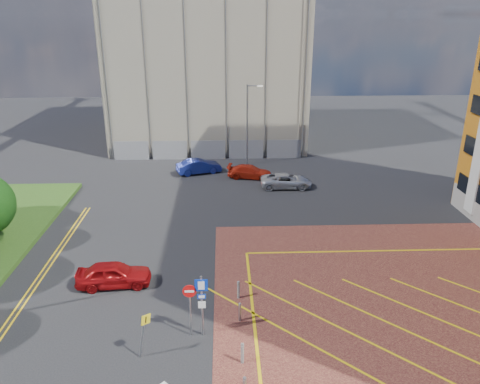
{
  "coord_description": "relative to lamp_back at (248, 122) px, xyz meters",
  "views": [
    {
      "loc": [
        1.58,
        -17.45,
        14.3
      ],
      "look_at": [
        2.33,
        2.74,
        6.6
      ],
      "focal_mm": 35.0,
      "sensor_mm": 36.0,
      "label": 1
    }
  ],
  "objects": [
    {
      "name": "ground",
      "position": [
        -4.08,
        -28.0,
        -4.36
      ],
      "size": [
        140.0,
        140.0,
        0.0
      ],
      "primitive_type": "plane",
      "color": "black",
      "rests_on": "ground"
    },
    {
      "name": "lamp_back",
      "position": [
        0.0,
        0.0,
        0.0
      ],
      "size": [
        1.53,
        0.16,
        8.0
      ],
      "color": "#9EA0A8",
      "rests_on": "ground"
    },
    {
      "name": "sign_cluster",
      "position": [
        -3.78,
        -27.02,
        -2.41
      ],
      "size": [
        1.17,
        0.12,
        3.2
      ],
      "color": "#9EA0A8",
      "rests_on": "ground"
    },
    {
      "name": "warning_sign",
      "position": [
        -6.07,
        -28.45,
        -2.93
      ],
      "size": [
        0.64,
        0.4,
        2.25
      ],
      "color": "#9EA0A8",
      "rests_on": "ground"
    },
    {
      "name": "bollard_row",
      "position": [
        -1.78,
        -29.67,
        -3.89
      ],
      "size": [
        0.14,
        11.14,
        0.9
      ],
      "color": "#9EA0A8",
      "rests_on": "forecourt"
    },
    {
      "name": "construction_building",
      "position": [
        -4.08,
        12.0,
        6.64
      ],
      "size": [
        21.2,
        19.2,
        22.0
      ],
      "primitive_type": "cube",
      "color": "gray",
      "rests_on": "ground"
    },
    {
      "name": "construction_fence",
      "position": [
        -3.08,
        2.0,
        -3.36
      ],
      "size": [
        21.6,
        0.06,
        2.0
      ],
      "primitive_type": "cube",
      "color": "gray",
      "rests_on": "ground"
    },
    {
      "name": "car_red_left",
      "position": [
        -8.71,
        -22.44,
        -3.66
      ],
      "size": [
        4.23,
        1.98,
        1.4
      ],
      "primitive_type": "imported",
      "rotation": [
        0.0,
        0.0,
        1.65
      ],
      "color": "#9C0D0F",
      "rests_on": "ground"
    },
    {
      "name": "car_blue_back",
      "position": [
        -4.84,
        -2.74,
        -3.66
      ],
      "size": [
        4.47,
        2.71,
        1.39
      ],
      "primitive_type": "imported",
      "rotation": [
        0.0,
        0.0,
        1.89
      ],
      "color": "navy",
      "rests_on": "ground"
    },
    {
      "name": "car_red_back",
      "position": [
        -0.04,
        -4.26,
        -3.76
      ],
      "size": [
        4.39,
        2.47,
        1.2
      ],
      "primitive_type": "imported",
      "rotation": [
        0.0,
        0.0,
        1.37
      ],
      "color": "#B4200F",
      "rests_on": "ground"
    },
    {
      "name": "car_silver_back",
      "position": [
        3.01,
        -6.96,
        -3.73
      ],
      "size": [
        4.54,
        2.14,
        1.25
      ],
      "primitive_type": "imported",
      "rotation": [
        0.0,
        0.0,
        1.56
      ],
      "color": "#B7B8BF",
      "rests_on": "ground"
    }
  ]
}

